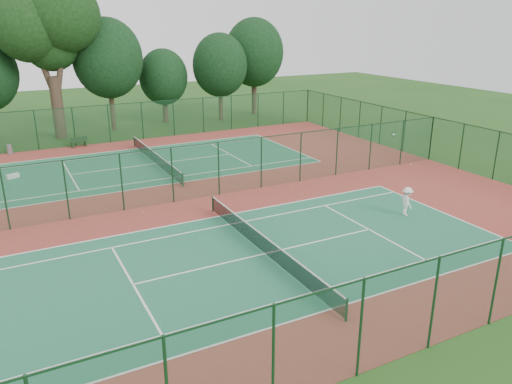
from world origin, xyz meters
The scene contains 19 objects.
ground centered at (0.00, 0.00, 0.00)m, with size 120.00×120.00×0.00m, color #224C18.
red_pad centered at (0.00, 0.00, 0.01)m, with size 40.00×36.00×0.01m, color maroon.
court_near centered at (0.00, -9.00, 0.01)m, with size 23.77×10.97×0.01m, color #216A49.
court_far centered at (0.00, 9.00, 0.01)m, with size 23.77×10.97×0.01m, color #216944.
fence_north centered at (0.00, 18.00, 1.76)m, with size 40.00×0.09×3.50m.
fence_south centered at (0.00, -18.00, 1.76)m, with size 40.00×0.09×3.50m.
fence_east centered at (20.00, 0.00, 1.76)m, with size 0.09×36.00×3.50m.
fence_divider centered at (0.00, 0.00, 1.76)m, with size 40.00×0.09×3.50m.
tennis_net_near centered at (0.00, -9.00, 0.54)m, with size 0.10×12.90×0.97m.
tennis_net_far centered at (0.00, 9.00, 0.54)m, with size 0.10×12.90×0.97m.
player_near centered at (9.67, -8.31, 0.86)m, with size 1.08×0.62×1.68m, color white.
trash_bin centered at (-9.99, 17.56, 0.42)m, with size 0.45×0.45×0.81m, color gray.
bench centered at (-4.43, 17.47, 0.48)m, with size 1.51×0.65×0.90m.
kit_bag centered at (-10.14, 10.03, 0.17)m, with size 0.84×0.32×0.32m, color white.
stray_ball_a centered at (7.44, -0.44, 0.04)m, with size 0.07×0.07×0.07m, color #C1DC33.
stray_ball_b centered at (6.65, -0.57, 0.05)m, with size 0.07×0.07×0.07m, color #ABC82E.
stray_ball_c centered at (-3.69, -0.78, 0.04)m, with size 0.07×0.07×0.07m, color gold.
big_tree centered at (-5.22, 22.23, 10.15)m, with size 9.33×6.83×14.33m.
evergreen_row centered at (0.50, 24.25, 0.00)m, with size 39.00×5.00×12.00m, color black, non-canonical shape.
Camera 1 is at (-10.44, -28.12, 10.72)m, focal length 35.00 mm.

